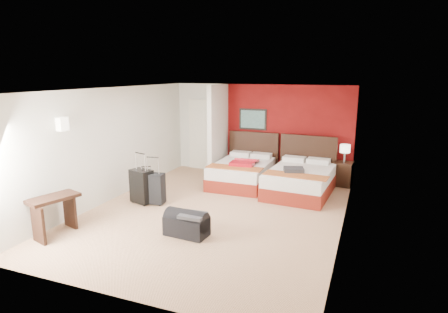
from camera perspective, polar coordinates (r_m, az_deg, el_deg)
The scene contains 17 objects.
ground at distance 7.90m, azimuth -1.32°, elevation -8.36°, with size 6.50×6.50×0.00m, color #D5A883.
room_walls at distance 9.39m, azimuth -5.93°, elevation 2.92°, with size 5.02×6.52×2.50m.
red_accent_panel at distance 10.37m, azimuth 9.44°, elevation 3.70°, with size 3.50×0.04×2.50m, color maroon.
partition_wall at distance 10.29m, azimuth -0.89°, elevation 3.80°, with size 0.12×1.20×2.50m, color silver.
entry_door at distance 11.15m, azimuth -3.30°, elevation 3.30°, with size 0.82×0.06×2.05m, color silver.
bed_left at distance 9.70m, azimuth 2.71°, elevation -2.60°, with size 1.32×1.89×0.57m, color white.
bed_right at distance 9.13m, azimuth 11.35°, elevation -3.73°, with size 1.38×1.97×0.59m, color white.
red_suitcase_open at distance 9.49m, azimuth 3.11°, elevation -0.87°, with size 0.57×0.79×0.10m, color #B60F1E.
jacket_bundle at distance 8.77m, azimuth 10.45°, elevation -2.01°, with size 0.44×0.35×0.11m, color #343438.
nightstand at distance 10.05m, azimuth 17.50°, elevation -2.51°, with size 0.44×0.44×0.61m, color #321B10.
table_lamp at distance 9.93m, azimuth 17.70°, elevation 0.44°, with size 0.25×0.25×0.45m, color silver.
suitcase_black at distance 8.48m, azimuth -12.26°, elevation -4.56°, with size 0.49×0.30×0.73m, color black.
suitcase_charcoal at distance 8.40m, azimuth -10.49°, elevation -4.91°, with size 0.44×0.28×0.66m, color black.
suitcase_navy at distance 8.61m, azimuth -11.49°, elevation -5.22°, with size 0.32×0.20×0.45m, color black.
duffel_bag at distance 6.81m, azimuth -5.65°, elevation -10.21°, with size 0.76×0.40×0.38m, color black.
jacket_draped at distance 6.62m, azimuth -4.72°, elevation -8.81°, with size 0.43×0.37×0.06m, color #38383D.
desk at distance 7.37m, azimuth -24.12°, elevation -8.13°, with size 0.43×0.85×0.71m, color black.
Camera 1 is at (2.86, -6.80, 2.82)m, focal length 30.38 mm.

